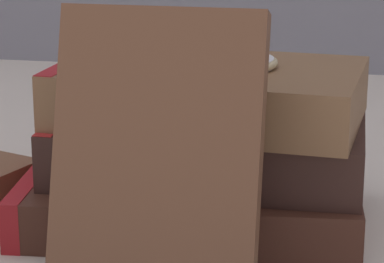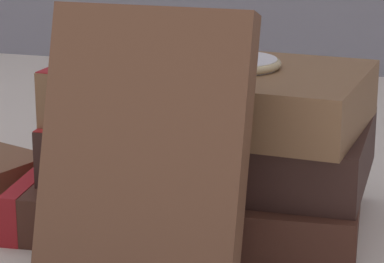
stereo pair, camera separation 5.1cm
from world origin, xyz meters
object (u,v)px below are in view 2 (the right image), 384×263
at_px(book_flat_top, 205,93).
at_px(book_leaning_front, 148,163).
at_px(pocket_watch, 238,63).
at_px(book_flat_middle, 205,145).
at_px(book_flat_bottom, 183,198).

xyz_separation_m(book_flat_top, book_leaning_front, (-0.00, -0.11, -0.01)).
bearing_deg(book_leaning_front, pocket_watch, 78.05).
xyz_separation_m(book_flat_middle, pocket_watch, (0.02, -0.00, 0.06)).
distance_m(book_flat_top, pocket_watch, 0.03).
height_order(book_flat_bottom, pocket_watch, pocket_watch).
bearing_deg(book_flat_middle, book_flat_top, -86.21).
bearing_deg(book_flat_middle, pocket_watch, -6.11).
bearing_deg(book_flat_top, pocket_watch, 6.79).
bearing_deg(book_flat_bottom, book_flat_top, 31.28).
xyz_separation_m(book_leaning_front, pocket_watch, (0.02, 0.11, 0.03)).
relative_size(book_flat_bottom, book_flat_middle, 1.11).
bearing_deg(book_flat_bottom, book_leaning_front, -88.46).
bearing_deg(pocket_watch, book_flat_bottom, -164.00).
height_order(book_flat_middle, book_leaning_front, book_leaning_front).
bearing_deg(book_flat_middle, book_flat_bottom, -136.20).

